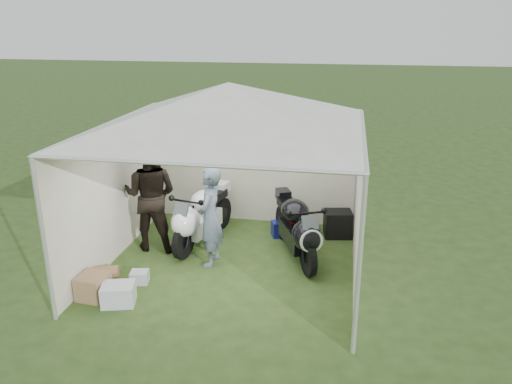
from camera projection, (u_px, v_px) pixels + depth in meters
The scene contains 12 objects.
ground at pixel (231, 264), 8.33m from camera, with size 80.00×80.00×0.00m, color #2A4018.
canopy_tent at pixel (229, 111), 7.52m from camera, with size 5.66×5.66×3.00m.
motorcycle_white at pixel (200, 215), 8.91m from camera, with size 0.72×2.02×1.00m.
motorcycle_black at pixel (297, 227), 8.38m from camera, with size 1.06×1.97×1.02m.
paddock_stand at pixel (282, 229), 9.39m from camera, with size 0.39×0.25×0.29m, color #1D22AB.
person_dark_jacket at pixel (151, 195), 8.65m from camera, with size 0.97×0.75×1.99m, color black.
person_blue_jacket at pixel (210, 217), 8.10m from camera, with size 0.61×0.40×1.67m, color slate.
equipment_box at pixel (338, 224), 9.35m from camera, with size 0.50×0.40×0.50m, color black.
crate_0 at pixel (118, 294), 7.14m from camera, with size 0.46×0.36×0.31m, color silver.
crate_1 at pixel (93, 287), 7.29m from camera, with size 0.40×0.40×0.36m, color olive.
crate_2 at pixel (140, 277), 7.72m from camera, with size 0.27×0.22×0.20m, color #B1B5BA.
crate_3 at pixel (106, 277), 7.67m from camera, with size 0.38×0.27×0.25m, color brown.
Camera 1 is at (1.77, -7.27, 3.88)m, focal length 35.00 mm.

